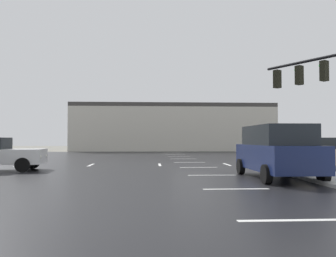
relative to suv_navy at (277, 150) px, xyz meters
name	(u,v)px	position (x,y,z in m)	size (l,w,h in m)	color
ground_plane	(194,165)	(-2.27, 7.30, -1.09)	(120.00, 120.00, 0.00)	slate
road_asphalt	(194,165)	(-2.27, 7.30, -1.08)	(44.00, 44.00, 0.02)	black
snow_strip_curbside	(307,167)	(2.73, 3.30, -0.92)	(4.00, 1.60, 0.06)	white
lane_markings	(218,166)	(-1.07, 5.93, -1.07)	(36.15, 36.15, 0.01)	silver
strip_building_background	(172,128)	(-1.79, 33.25, 1.96)	(25.96, 8.00, 6.09)	beige
suv_navy	(277,150)	(0.00, 0.00, 0.00)	(2.18, 4.84, 2.03)	#141E47
sedan_tan	(323,152)	(3.85, 3.98, -0.24)	(2.14, 4.59, 1.58)	tan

